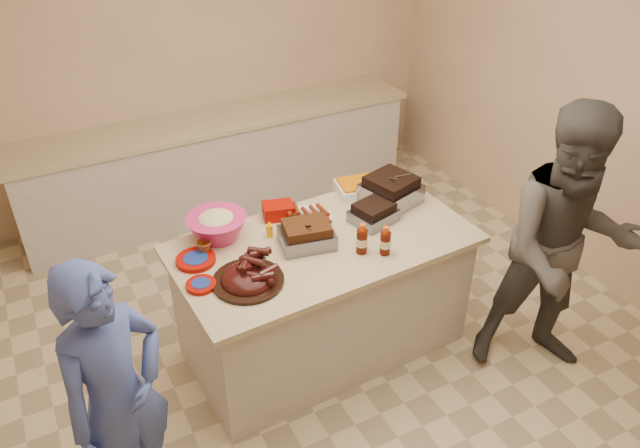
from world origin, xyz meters
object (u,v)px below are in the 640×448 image
plastic_cup (205,253)px  guest_gray (536,358)px  mustard_bottle (270,236)px  bbq_bottle_b (361,252)px  rib_platter (248,282)px  bbq_bottle_a (384,253)px  coleslaw_bowl (218,237)px  island (323,344)px  roasting_pan (390,202)px

plastic_cup → guest_gray: bearing=-27.6°
plastic_cup → guest_gray: size_ratio=0.05×
mustard_bottle → guest_gray: size_ratio=0.06×
mustard_bottle → plastic_cup: size_ratio=1.25×
bbq_bottle_b → rib_platter: bearing=176.3°
bbq_bottle_a → coleslaw_bowl: bearing=143.0°
island → guest_gray: (1.24, -0.79, 0.00)m
guest_gray → island: bearing=175.1°
rib_platter → bbq_bottle_b: size_ratio=2.06×
bbq_bottle_a → mustard_bottle: bbq_bottle_a is taller
rib_platter → plastic_cup: (-0.13, 0.38, 0.00)m
plastic_cup → bbq_bottle_a: bearing=-27.7°
island → coleslaw_bowl: bearing=146.0°
plastic_cup → guest_gray: plastic_cup is taller
bbq_bottle_b → guest_gray: bbq_bottle_b is taller
coleslaw_bowl → mustard_bottle: (0.29, -0.14, 0.00)m
island → roasting_pan: bearing=15.6°
island → mustard_bottle: size_ratio=16.40×
coleslaw_bowl → bbq_bottle_a: 1.05m
mustard_bottle → plastic_cup: mustard_bottle is taller
mustard_bottle → roasting_pan: bearing=0.1°
coleslaw_bowl → bbq_bottle_b: coleslaw_bowl is taller
rib_platter → island: bearing=15.7°
bbq_bottle_b → coleslaw_bowl: bearing=142.4°
bbq_bottle_b → guest_gray: bearing=-28.2°
bbq_bottle_a → bbq_bottle_b: bearing=146.5°
coleslaw_bowl → plastic_cup: 0.18m
island → bbq_bottle_a: bearing=-49.7°
rib_platter → guest_gray: size_ratio=0.22×
mustard_bottle → plastic_cup: bearing=177.7°
rib_platter → roasting_pan: 1.25m
bbq_bottle_a → guest_gray: bearing=-27.5°
roasting_pan → plastic_cup: bearing=163.2°
coleslaw_bowl → plastic_cup: bearing=-136.6°
coleslaw_bowl → mustard_bottle: coleslaw_bowl is taller
roasting_pan → island: bearing=-177.9°
island → plastic_cup: plastic_cup is taller
island → plastic_cup: bearing=159.7°
guest_gray → mustard_bottle: bearing=174.4°
coleslaw_bowl → rib_platter: bearing=-90.2°
island → rib_platter: size_ratio=4.52×
bbq_bottle_a → guest_gray: 1.41m
bbq_bottle_b → plastic_cup: size_ratio=2.21×
bbq_bottle_a → bbq_bottle_b: (-0.12, 0.08, 0.00)m
rib_platter → guest_gray: (1.81, -0.63, -0.89)m
bbq_bottle_a → mustard_bottle: 0.73m
rib_platter → bbq_bottle_a: bearing=-8.4°
coleslaw_bowl → bbq_bottle_a: (0.84, -0.63, 0.00)m
plastic_cup → coleslaw_bowl: bearing=43.4°
roasting_pan → bbq_bottle_b: 0.63m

